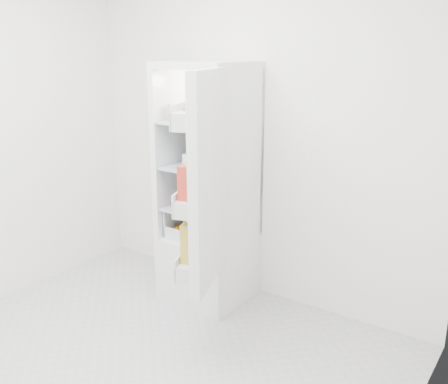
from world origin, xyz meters
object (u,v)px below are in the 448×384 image
Objects in this scene: refrigerator at (212,214)px; mushroom_bowl at (198,196)px; fridge_door at (204,186)px; red_cabbage at (213,197)px.

refrigerator is 0.18m from mushroom_bowl.
refrigerator is at bearing 13.31° from fridge_door.
red_cabbage is (0.07, -0.07, 0.16)m from refrigerator.
mushroom_bowl is 0.10× the size of fridge_door.
mushroom_bowl is (-0.21, 0.09, -0.05)m from red_cabbage.
refrigerator reaches higher than red_cabbage.
red_cabbage is 1.17× the size of mushroom_bowl.
fridge_door is at bearing -57.08° from refrigerator.
refrigerator is 1.38× the size of fridge_door.
fridge_door reaches higher than mushroom_bowl.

